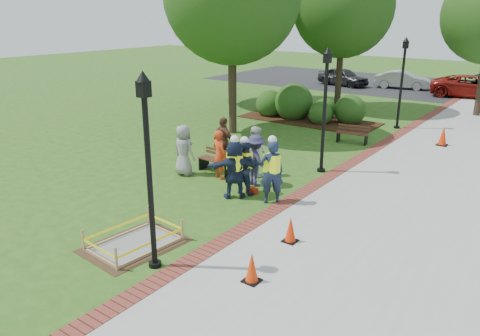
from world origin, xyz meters
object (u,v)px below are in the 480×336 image
Objects in this scene: cone_front at (252,268)px; hivis_worker_c at (244,165)px; bench_near at (217,165)px; hivis_worker_a at (235,167)px; wet_concrete_pad at (134,237)px; hivis_worker_b at (272,170)px; lamp_near at (148,159)px.

cone_front is 0.38× the size of hivis_worker_c.
hivis_worker_a is at bearing -38.13° from bench_near.
bench_near reaches higher than wet_concrete_pad.
cone_front is 4.39m from hivis_worker_b.
lamp_near is 5.10m from hivis_worker_c.
lamp_near reaches higher than bench_near.
bench_near is 6.82m from lamp_near.
lamp_near is at bearing -76.79° from hivis_worker_a.
hivis_worker_b is (-1.99, 3.86, 0.67)m from cone_front.
bench_near is 2.17× the size of cone_front.
bench_near is 0.82× the size of hivis_worker_c.
hivis_worker_a is (0.09, 3.89, 0.72)m from wet_concrete_pad.
hivis_worker_b reaches higher than bench_near.
hivis_worker_c is at bearing 127.39° from cone_front.
wet_concrete_pad is 1.36× the size of hivis_worker_c.
hivis_worker_b is at bearing 117.28° from cone_front.
bench_near is at bearing 158.56° from hivis_worker_b.
wet_concrete_pad is 3.59× the size of cone_front.
bench_near is 7.09m from cone_front.
bench_near is at bearing 134.72° from cone_front.
hivis_worker_a is 0.48m from hivis_worker_c.
wet_concrete_pad is 2.53m from lamp_near.
cone_front is 3.09m from lamp_near.
hivis_worker_a is (1.89, -1.48, 0.71)m from bench_near.
bench_near is at bearing 116.68° from lamp_near.
bench_near is at bearing 152.10° from hivis_worker_c.
wet_concrete_pad is 3.20m from cone_front.
hivis_worker_c is at bearing 171.34° from hivis_worker_b.
cone_front reaches higher than wet_concrete_pad.
wet_concrete_pad is 3.96m from hivis_worker_a.
cone_front is at bearing -52.61° from hivis_worker_c.
hivis_worker_b reaches higher than cone_front.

